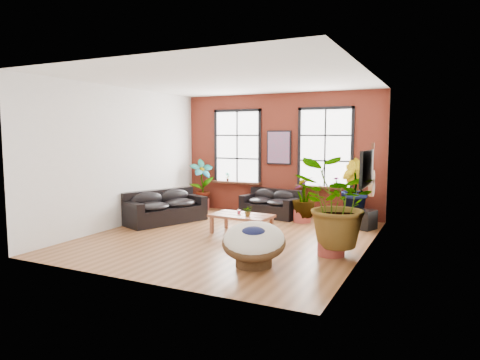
% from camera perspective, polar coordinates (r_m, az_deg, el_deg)
% --- Properties ---
extents(room, '(6.04, 6.54, 3.54)m').
position_cam_1_polar(room, '(9.65, -1.17, 2.68)').
color(room, brown).
rests_on(room, ground).
extents(sofa_back, '(1.79, 1.10, 0.77)m').
position_cam_1_polar(sofa_back, '(12.22, 4.22, -3.24)').
color(sofa_back, black).
rests_on(sofa_back, ground).
extents(sofa_left, '(1.64, 2.33, 0.85)m').
position_cam_1_polar(sofa_left, '(11.53, -10.08, -3.68)').
color(sofa_left, black).
rests_on(sofa_left, ground).
extents(coffee_table, '(1.47, 0.91, 0.55)m').
position_cam_1_polar(coffee_table, '(10.04, 0.21, -4.93)').
color(coffee_table, brown).
rests_on(coffee_table, ground).
extents(papasan_chair, '(1.42, 1.42, 0.84)m').
position_cam_1_polar(papasan_chair, '(7.59, 1.86, -8.29)').
color(papasan_chair, '#49301A').
rests_on(papasan_chair, ground).
extents(poster, '(0.74, 0.06, 0.98)m').
position_cam_1_polar(poster, '(12.42, 5.20, 4.34)').
color(poster, black).
rests_on(poster, room).
extents(tv_wall_unit, '(0.13, 1.86, 1.20)m').
position_cam_1_polar(tv_wall_unit, '(9.18, 16.71, 0.98)').
color(tv_wall_unit, black).
rests_on(tv_wall_unit, room).
extents(media_box, '(0.70, 0.65, 0.48)m').
position_cam_1_polar(media_box, '(11.02, 16.01, -5.04)').
color(media_box, black).
rests_on(media_box, ground).
extents(pot_back_left, '(0.59, 0.59, 0.35)m').
position_cam_1_polar(pot_back_left, '(13.35, -5.12, -3.21)').
color(pot_back_left, '#963931').
rests_on(pot_back_left, ground).
extents(pot_back_right, '(0.71, 0.71, 0.39)m').
position_cam_1_polar(pot_back_right, '(11.71, 14.83, -4.59)').
color(pot_back_right, '#963931').
rests_on(pot_back_right, ground).
extents(pot_right_wall, '(0.56, 0.56, 0.39)m').
position_cam_1_polar(pot_right_wall, '(8.50, 12.05, -8.53)').
color(pot_right_wall, '#963931').
rests_on(pot_right_wall, ground).
extents(pot_mid, '(0.52, 0.52, 0.34)m').
position_cam_1_polar(pot_mid, '(11.52, 8.29, -4.76)').
color(pot_mid, '#963931').
rests_on(pot_mid, ground).
extents(floor_plant_back_left, '(0.88, 0.90, 1.43)m').
position_cam_1_polar(floor_plant_back_left, '(13.24, -5.09, -0.28)').
color(floor_plant_back_left, '#1A4F15').
rests_on(floor_plant_back_left, ground).
extents(floor_plant_back_right, '(1.05, 1.10, 1.56)m').
position_cam_1_polar(floor_plant_back_right, '(11.58, 14.88, -1.02)').
color(floor_plant_back_right, '#1A4F15').
rests_on(floor_plant_back_right, ground).
extents(floor_plant_right_wall, '(1.83, 1.69, 1.71)m').
position_cam_1_polar(floor_plant_right_wall, '(8.34, 12.39, -3.06)').
color(floor_plant_right_wall, '#1A4F15').
rests_on(floor_plant_right_wall, ground).
extents(floor_plant_mid, '(0.77, 0.77, 1.08)m').
position_cam_1_polar(floor_plant_mid, '(11.42, 8.48, -2.25)').
color(floor_plant_mid, '#1A4F15').
rests_on(floor_plant_mid, ground).
extents(table_plant, '(0.27, 0.25, 0.25)m').
position_cam_1_polar(table_plant, '(9.80, 1.09, -4.16)').
color(table_plant, '#1A4F15').
rests_on(table_plant, coffee_table).
extents(sill_plant_left, '(0.17, 0.17, 0.27)m').
position_cam_1_polar(sill_plant_left, '(13.10, -1.68, 0.43)').
color(sill_plant_left, '#1A4F15').
rests_on(sill_plant_left, room).
extents(sill_plant_right, '(0.19, 0.19, 0.27)m').
position_cam_1_polar(sill_plant_right, '(11.94, 12.73, -0.25)').
color(sill_plant_right, '#1A4F15').
rests_on(sill_plant_right, room).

